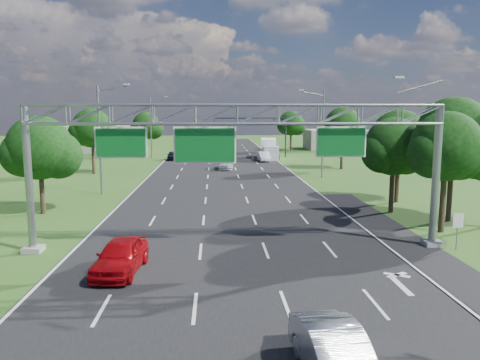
{
  "coord_description": "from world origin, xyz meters",
  "views": [
    {
      "loc": [
        -0.97,
        -13.48,
        7.64
      ],
      "look_at": [
        0.54,
        14.42,
        3.55
      ],
      "focal_mm": 35.0,
      "sensor_mm": 36.0,
      "label": 1
    }
  ],
  "objects": [
    {
      "name": "red_coupe",
      "position": [
        -5.51,
        8.37,
        0.82
      ],
      "size": [
        2.35,
        4.94,
        1.63
      ],
      "primitive_type": "imported",
      "rotation": [
        0.0,
        0.0,
        -0.09
      ],
      "color": "#A5070D",
      "rests_on": "ground"
    },
    {
      "name": "car_queue_b",
      "position": [
        -1.0,
        70.5,
        0.62
      ],
      "size": [
        2.47,
        4.63,
        1.24
      ],
      "primitive_type": "imported",
      "rotation": [
        0.0,
        0.0,
        -0.1
      ],
      "color": "black",
      "rests_on": "ground"
    },
    {
      "name": "road",
      "position": [
        0.0,
        30.0,
        0.0
      ],
      "size": [
        18.0,
        180.0,
        0.02
      ],
      "primitive_type": "cube",
      "color": "black",
      "rests_on": "ground"
    },
    {
      "name": "ground",
      "position": [
        0.0,
        30.0,
        0.0
      ],
      "size": [
        220.0,
        220.0,
        0.0
      ],
      "primitive_type": "plane",
      "color": "#285118",
      "rests_on": "ground"
    },
    {
      "name": "tree_verge_rd",
      "position": [
        16.08,
        48.04,
        5.63
      ],
      "size": [
        5.76,
        4.8,
        8.28
      ],
      "color": "#2D2116",
      "rests_on": "ground"
    },
    {
      "name": "tree_cluster_right",
      "position": [
        14.8,
        19.19,
        5.31
      ],
      "size": [
        9.91,
        14.6,
        8.68
      ],
      "color": "#2D2116",
      "rests_on": "ground"
    },
    {
      "name": "car_queue_c",
      "position": [
        -7.73,
        61.61,
        0.71
      ],
      "size": [
        1.86,
        4.23,
        1.42
      ],
      "primitive_type": "imported",
      "rotation": [
        0.0,
        0.0,
        0.05
      ],
      "color": "black",
      "rests_on": "ground"
    },
    {
      "name": "sign_gantry",
      "position": [
        0.33,
        12.0,
        6.89
      ],
      "size": [
        23.5,
        1.0,
        9.56
      ],
      "color": "gray",
      "rests_on": "ground"
    },
    {
      "name": "box_truck",
      "position": [
        8.0,
        63.37,
        1.54
      ],
      "size": [
        3.08,
        8.67,
        3.2
      ],
      "rotation": [
        0.0,
        0.0,
        -0.11
      ],
      "color": "white",
      "rests_on": "ground"
    },
    {
      "name": "traffic_signal",
      "position": [
        7.48,
        65.0,
        5.17
      ],
      "size": [
        12.21,
        0.24,
        7.0
      ],
      "color": "black",
      "rests_on": "ground"
    },
    {
      "name": "streetlight_r_mid",
      "position": [
        11.3,
        40.0,
        5.58
      ],
      "size": [
        2.97,
        0.22,
        10.16
      ],
      "color": "gray",
      "rests_on": "ground"
    },
    {
      "name": "tree_verge_lc",
      "position": [
        -12.92,
        70.04,
        4.98
      ],
      "size": [
        5.76,
        4.8,
        7.62
      ],
      "color": "#2D2116",
      "rests_on": "ground"
    },
    {
      "name": "streetlight_l_near",
      "position": [
        -11.3,
        30.0,
        5.58
      ],
      "size": [
        2.97,
        0.22,
        10.16
      ],
      "color": "gray",
      "rests_on": "ground"
    },
    {
      "name": "tree_verge_la",
      "position": [
        -13.92,
        22.04,
        4.76
      ],
      "size": [
        5.76,
        4.8,
        7.4
      ],
      "color": "#2D2116",
      "rests_on": "ground"
    },
    {
      "name": "building_left",
      "position": [
        -22.0,
        78.0,
        2.5
      ],
      "size": [
        14.0,
        10.0,
        5.0
      ],
      "primitive_type": "cube",
      "color": "gray",
      "rests_on": "ground"
    },
    {
      "name": "road_flare",
      "position": [
        10.2,
        14.0,
        0.0
      ],
      "size": [
        3.0,
        30.0,
        0.02
      ],
      "primitive_type": "cube",
      "color": "black",
      "rests_on": "ground"
    },
    {
      "name": "streetlight_l_far",
      "position": [
        -11.3,
        65.0,
        5.58
      ],
      "size": [
        2.97,
        0.22,
        10.16
      ],
      "color": "gray",
      "rests_on": "ground"
    },
    {
      "name": "regulatory_sign",
      "position": [
        12.4,
        10.98,
        1.51
      ],
      "size": [
        0.6,
        0.08,
        2.1
      ],
      "color": "gray",
      "rests_on": "ground"
    },
    {
      "name": "car_queue_a",
      "position": [
        0.46,
        48.9,
        0.67
      ],
      "size": [
        1.93,
        4.63,
        1.34
      ],
      "primitive_type": "imported",
      "rotation": [
        0.0,
        0.0,
        -0.01
      ],
      "color": "#BABABA",
      "rests_on": "ground"
    },
    {
      "name": "car_queue_d",
      "position": [
        6.66,
        58.81,
        0.75
      ],
      "size": [
        1.72,
        4.58,
        1.49
      ],
      "primitive_type": "imported",
      "rotation": [
        0.0,
        0.0,
        0.03
      ],
      "color": "silver",
      "rests_on": "ground"
    },
    {
      "name": "tree_verge_re",
      "position": [
        14.08,
        78.04,
        5.2
      ],
      "size": [
        5.76,
        4.8,
        7.84
      ],
      "color": "#2D2116",
      "rests_on": "ground"
    },
    {
      "name": "silver_sedan",
      "position": [
        2.43,
        -1.23,
        0.77
      ],
      "size": [
        2.07,
        4.83,
        1.55
      ],
      "primitive_type": "imported",
      "rotation": [
        0.0,
        0.0,
        0.09
      ],
      "color": "#9EA3A9",
      "rests_on": "ground"
    },
    {
      "name": "building_right",
      "position": [
        24.0,
        82.0,
        2.0
      ],
      "size": [
        12.0,
        9.0,
        4.0
      ],
      "primitive_type": "cube",
      "color": "gray",
      "rests_on": "ground"
    },
    {
      "name": "tree_verge_lb",
      "position": [
        -15.92,
        45.04,
        5.41
      ],
      "size": [
        5.76,
        4.8,
        8.06
      ],
      "color": "#2D2116",
      "rests_on": "ground"
    }
  ]
}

